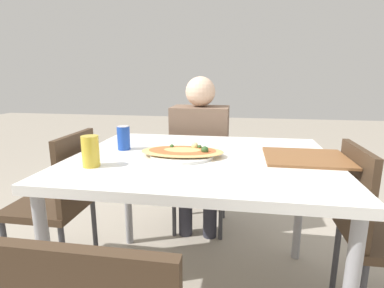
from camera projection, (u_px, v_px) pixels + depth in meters
The scene contains 9 objects.
dining_table at pixel (201, 170), 1.46m from camera, with size 1.24×0.99×0.78m.
chair_far_seated at pixel (202, 164), 2.32m from camera, with size 0.40×0.40×0.86m.
chair_side_left at pixel (60, 197), 1.69m from camera, with size 0.40×0.40×0.86m.
chair_side_right at pixel (378, 227), 1.36m from camera, with size 0.40×0.40×0.86m.
person_seated at pixel (200, 142), 2.17m from camera, with size 0.40×0.30×1.15m.
pizza_main at pixel (183, 152), 1.44m from camera, with size 0.41×0.31×0.06m.
soda_can at pixel (124, 138), 1.56m from camera, with size 0.07×0.07×0.12m.
drink_glass at pixel (91, 151), 1.27m from camera, with size 0.07×0.07×0.13m.
serving_tray at pixel (306, 158), 1.40m from camera, with size 0.38×0.33×0.01m.
Camera 1 is at (0.18, -1.39, 1.16)m, focal length 28.00 mm.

